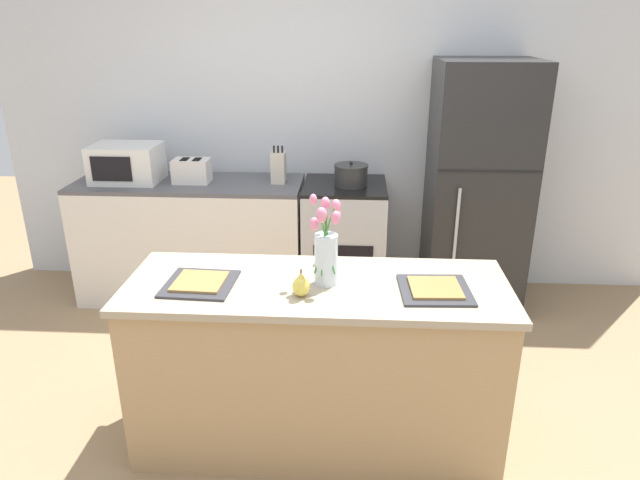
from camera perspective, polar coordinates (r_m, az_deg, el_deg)
ground_plane at (r=3.16m, az=-0.29°, el=-19.01°), size 10.00×10.00×0.00m
back_wall at (r=4.46m, az=1.39°, el=12.35°), size 5.20×0.08×2.70m
kitchen_island at (r=2.89m, az=-0.31°, el=-12.27°), size 1.80×0.66×0.89m
back_counter at (r=4.47m, az=-12.61°, el=0.03°), size 1.68×0.60×0.92m
stove_range at (r=4.30m, az=2.41°, el=-0.31°), size 0.60×0.61×0.92m
refrigerator at (r=4.26m, az=15.45°, el=4.90°), size 0.68×0.67×1.79m
flower_vase at (r=2.60m, az=0.62°, el=-0.98°), size 0.14×0.15×0.42m
pear_figurine at (r=2.53m, az=-1.90°, el=-4.57°), size 0.08×0.08×0.13m
plate_setting_left at (r=2.71m, az=-11.93°, el=-4.22°), size 0.33×0.33×0.02m
plate_setting_right at (r=2.64m, az=11.43°, el=-4.84°), size 0.33×0.33×0.02m
toaster at (r=4.29m, az=-12.71°, el=6.77°), size 0.28×0.18×0.17m
cooking_pot at (r=4.12m, az=3.11°, el=6.51°), size 0.24×0.24×0.17m
microwave at (r=4.44m, az=-18.75°, el=7.31°), size 0.48×0.37×0.27m
knife_block at (r=4.19m, az=-4.17°, el=7.26°), size 0.10×0.14×0.27m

